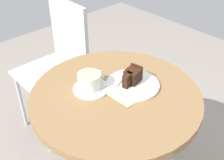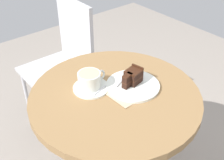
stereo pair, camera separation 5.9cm
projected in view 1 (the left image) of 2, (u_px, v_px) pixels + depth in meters
The scene contains 9 objects.
cafe_table at pixel (115, 115), 1.25m from camera, with size 0.72×0.72×0.73m.
saucer at pixel (91, 89), 1.20m from camera, with size 0.15×0.15×0.01m.
coffee_cup at pixel (90, 80), 1.17m from camera, with size 0.13×0.10×0.07m.
teaspoon at pixel (97, 93), 1.16m from camera, with size 0.09×0.03×0.00m.
cake_plate at pixel (133, 85), 1.22m from camera, with size 0.23×0.23×0.01m.
cake_slice at pixel (132, 76), 1.21m from camera, with size 0.11×0.07×0.07m.
fork at pixel (125, 76), 1.26m from camera, with size 0.14×0.07×0.00m.
napkin at pixel (128, 92), 1.18m from camera, with size 0.17×0.17×0.00m.
cafe_chair at pixel (59, 59), 1.78m from camera, with size 0.38×0.38×0.89m.
Camera 1 is at (-0.64, -0.67, 1.45)m, focal length 45.00 mm.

